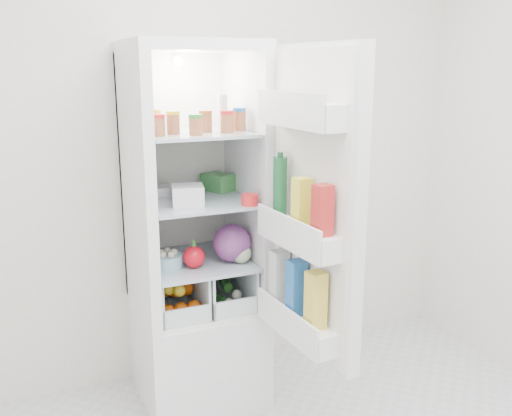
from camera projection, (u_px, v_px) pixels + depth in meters
name	position (u px, v px, depth m)	size (l,w,h in m)	color
room_walls	(379.00, 99.00, 1.66)	(3.02, 3.02, 2.61)	silver
refrigerator	(193.00, 271.00, 2.92)	(0.60, 0.60, 1.80)	white
shelf_low	(197.00, 261.00, 2.84)	(0.49, 0.53, 0.01)	#A2B0BE
shelf_mid	(195.00, 201.00, 2.77)	(0.49, 0.53, 0.01)	#A2B0BE
shelf_top	(193.00, 133.00, 2.69)	(0.49, 0.53, 0.01)	#A2B0BE
crisper_left	(174.00, 289.00, 2.83)	(0.23, 0.46, 0.22)	silver
crisper_right	(220.00, 282.00, 2.92)	(0.23, 0.46, 0.22)	silver
condiment_jars	(194.00, 124.00, 2.59)	(0.46, 0.32, 0.08)	#B21919
squeeze_bottle	(223.00, 112.00, 2.71)	(0.05, 0.05, 0.17)	silver
tub_white	(188.00, 195.00, 2.64)	(0.14, 0.14, 0.09)	silver
tin_red	(250.00, 200.00, 2.64)	(0.08, 0.08, 0.05)	red
foil_tray	(154.00, 191.00, 2.86)	(0.17, 0.12, 0.04)	#BAB9BE
tub_green	(218.00, 182.00, 2.95)	(0.11, 0.15, 0.09)	#439348
red_cabbage	(232.00, 243.00, 2.80)	(0.19, 0.19, 0.19)	#602162
bell_pepper	(194.00, 257.00, 2.72)	(0.11, 0.11, 0.11)	red
mushroom_bowl	(168.00, 262.00, 2.71)	(0.14, 0.14, 0.07)	#8ABCCF
salad_bag	(241.00, 253.00, 2.78)	(0.10, 0.10, 0.10)	#A2B98B
citrus_pile	(177.00, 296.00, 2.78)	(0.20, 0.24, 0.16)	orange
veg_pile	(222.00, 290.00, 2.93)	(0.16, 0.30, 0.10)	#1F4B19
fridge_door	(310.00, 212.00, 2.37)	(0.20, 0.60, 1.30)	white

